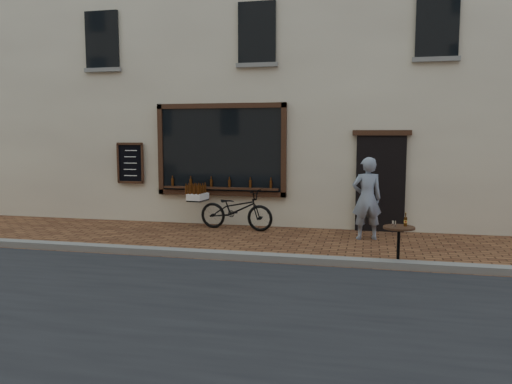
# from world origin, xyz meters

# --- Properties ---
(ground) EXTENTS (90.00, 90.00, 0.00)m
(ground) POSITION_xyz_m (0.00, 0.00, 0.00)
(ground) COLOR #512C1A
(ground) RESTS_ON ground
(kerb) EXTENTS (90.00, 0.25, 0.12)m
(kerb) POSITION_xyz_m (0.00, 0.20, 0.06)
(kerb) COLOR slate
(kerb) RESTS_ON ground
(shop_building) EXTENTS (28.00, 6.20, 10.00)m
(shop_building) POSITION_xyz_m (0.00, 6.50, 5.00)
(shop_building) COLOR beige
(shop_building) RESTS_ON ground
(cargo_bicycle) EXTENTS (2.18, 0.85, 1.01)m
(cargo_bicycle) POSITION_xyz_m (-1.41, 2.92, 0.48)
(cargo_bicycle) COLOR black
(cargo_bicycle) RESTS_ON ground
(bistro_table) EXTENTS (0.53, 0.53, 0.90)m
(bistro_table) POSITION_xyz_m (2.16, 0.35, 0.48)
(bistro_table) COLOR black
(bistro_table) RESTS_ON ground
(pedestrian) EXTENTS (0.73, 0.57, 1.75)m
(pedestrian) POSITION_xyz_m (1.61, 2.48, 0.87)
(pedestrian) COLOR gray
(pedestrian) RESTS_ON ground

